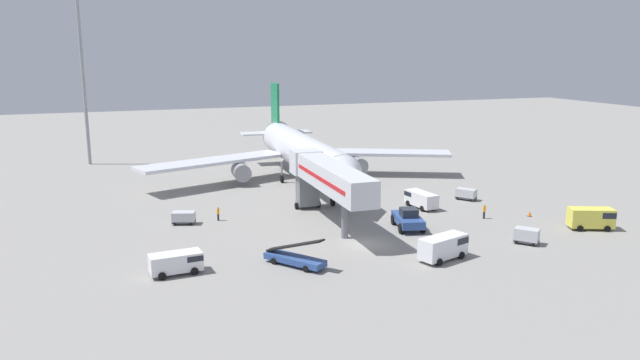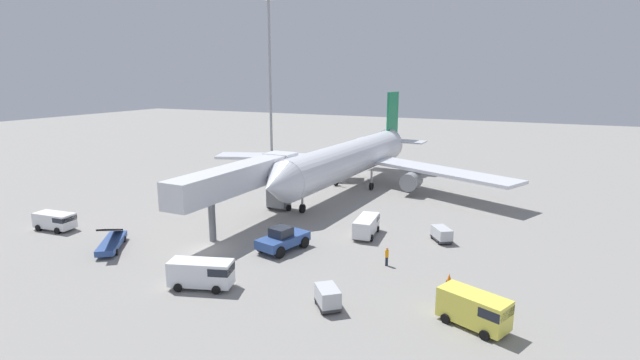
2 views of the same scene
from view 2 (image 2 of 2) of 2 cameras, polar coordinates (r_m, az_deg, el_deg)
name	(u,v)px [view 2 (image 2 of 2)]	position (r m, az deg, el deg)	size (l,w,h in m)	color
ground_plane	(205,251)	(47.07, -13.57, -8.25)	(300.00, 300.00, 0.00)	gray
airplane_at_gate	(352,158)	(69.49, 3.89, 2.62)	(47.66, 43.69, 13.57)	silver
jet_bridge	(245,179)	(52.67, -8.97, 0.18)	(3.71, 20.23, 7.07)	silver
pushback_tug	(283,239)	(45.74, -4.49, -7.09)	(3.72, 5.70, 2.32)	#2D4C8E
belt_loader_truck	(112,242)	(50.18, -23.72, -6.77)	(4.81, 5.78, 2.95)	#2D4C8E
service_van_mid_right	(475,309)	(34.00, 18.14, -14.47)	(4.98, 3.54, 2.32)	#E5DB4C
service_van_outer_left	(56,220)	(58.77, -29.14, -4.24)	(4.58, 2.43, 1.86)	white
service_van_far_center	(367,225)	(49.94, 5.61, -5.37)	(2.46, 4.95, 1.95)	white
service_van_near_right	(203,273)	(38.94, -13.87, -10.73)	(5.28, 3.29, 2.23)	white
baggage_cart_far_right	(442,234)	(49.51, 14.38, -6.27)	(2.55, 2.83, 1.44)	#38383D
baggage_cart_rear_left	(328,297)	(34.99, 0.92, -13.82)	(2.56, 2.66, 1.57)	#38383D
baggage_cart_rear_right	(173,194)	(66.67, -17.17, -1.62)	(2.78, 2.13, 1.41)	#38383D
ground_crew_worker_foreground	(387,256)	(42.50, 8.01, -9.01)	(0.40, 0.40, 1.69)	#1E2333
ground_crew_worker_midground	(197,196)	(64.25, -14.55, -1.92)	(0.43, 0.43, 1.63)	#1E2333
safety_cone_alpha	(449,278)	(40.65, 15.24, -11.22)	(0.45, 0.45, 0.69)	black
apron_light_mast	(269,49)	(105.04, -6.08, 15.38)	(2.40, 2.40, 32.72)	#93969B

